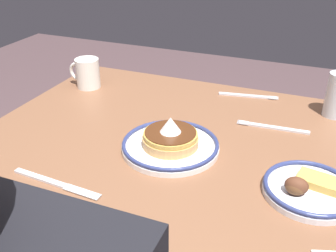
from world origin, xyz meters
The scene contains 7 objects.
dining_table centered at (0.00, 0.00, 0.63)m, with size 1.11×0.87×0.75m.
plate_near_main centered at (0.02, 0.04, 0.77)m, with size 0.25×0.25×0.09m.
plate_center_pancakes centered at (-0.32, 0.10, 0.76)m, with size 0.20×0.20×0.05m.
coffee_mug centered at (0.44, -0.24, 0.80)m, with size 0.12×0.08×0.10m.
fork_near centered at (-0.21, -0.17, 0.75)m, with size 0.20×0.03×0.01m.
fork_far centered at (-0.10, -0.37, 0.75)m, with size 0.20×0.05×0.01m.
butter_knife centered at (0.20, 0.28, 0.75)m, with size 0.23×0.03×0.01m.
Camera 1 is at (-0.29, 0.84, 1.28)m, focal length 41.55 mm.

